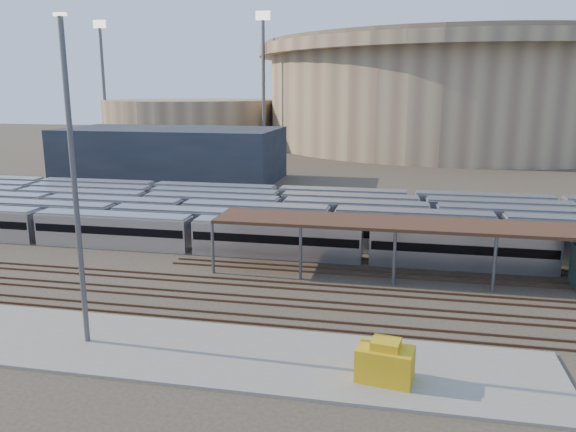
# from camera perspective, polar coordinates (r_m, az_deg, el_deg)

# --- Properties ---
(ground) EXTENTS (420.00, 420.00, 0.00)m
(ground) POSITION_cam_1_polar(r_m,az_deg,el_deg) (51.87, 0.39, -6.82)
(ground) COLOR #383026
(ground) RESTS_ON ground
(apron) EXTENTS (50.00, 9.00, 0.20)m
(apron) POSITION_cam_1_polar(r_m,az_deg,el_deg) (39.92, -11.22, -13.15)
(apron) COLOR gray
(apron) RESTS_ON ground
(subway_trains) EXTENTS (126.09, 23.90, 3.60)m
(subway_trains) POSITION_cam_1_polar(r_m,az_deg,el_deg) (69.37, 0.99, -0.22)
(subway_trains) COLOR #B6B5BA
(subway_trains) RESTS_ON ground
(inspection_shed) EXTENTS (60.30, 6.00, 5.30)m
(inspection_shed) POSITION_cam_1_polar(r_m,az_deg,el_deg) (54.85, 24.46, -1.47)
(inspection_shed) COLOR #545458
(inspection_shed) RESTS_ON ground
(empty_tracks) EXTENTS (170.00, 9.62, 0.18)m
(empty_tracks) POSITION_cam_1_polar(r_m,az_deg,el_deg) (47.26, -0.81, -8.70)
(empty_tracks) COLOR #4C3323
(empty_tracks) RESTS_ON ground
(stadium) EXTENTS (124.00, 124.00, 32.50)m
(stadium) POSITION_cam_1_polar(r_m,az_deg,el_deg) (188.59, 16.69, 11.96)
(stadium) COLOR gray
(stadium) RESTS_ON ground
(secondary_arena) EXTENTS (56.00, 56.00, 14.00)m
(secondary_arena) POSITION_cam_1_polar(r_m,az_deg,el_deg) (191.31, -9.86, 9.46)
(secondary_arena) COLOR gray
(secondary_arena) RESTS_ON ground
(service_building) EXTENTS (42.00, 20.00, 10.00)m
(service_building) POSITION_cam_1_polar(r_m,az_deg,el_deg) (112.83, -11.77, 6.19)
(service_building) COLOR #1E232D
(service_building) RESTS_ON ground
(floodlight_0) EXTENTS (4.00, 1.00, 38.40)m
(floodlight_0) POSITION_cam_1_polar(r_m,az_deg,el_deg) (162.84, -2.51, 13.89)
(floodlight_0) COLOR #545458
(floodlight_0) RESTS_ON ground
(floodlight_1) EXTENTS (4.00, 1.00, 38.40)m
(floodlight_1) POSITION_cam_1_polar(r_m,az_deg,el_deg) (192.73, -18.26, 13.11)
(floodlight_1) COLOR #545458
(floodlight_1) RESTS_ON ground
(floodlight_3) EXTENTS (4.00, 1.00, 38.40)m
(floodlight_3) POSITION_cam_1_polar(r_m,az_deg,el_deg) (208.89, 6.42, 13.57)
(floodlight_3) COLOR #545458
(floodlight_3) RESTS_ON ground
(yard_light_pole) EXTENTS (0.82, 0.36, 21.78)m
(yard_light_pole) POSITION_cam_1_polar(r_m,az_deg,el_deg) (39.45, -20.87, 2.87)
(yard_light_pole) COLOR #545458
(yard_light_pole) RESTS_ON apron
(yellow_equipment) EXTENTS (3.60, 2.57, 2.08)m
(yellow_equipment) POSITION_cam_1_polar(r_m,az_deg,el_deg) (35.37, 9.83, -14.59)
(yellow_equipment) COLOR #BF9A12
(yellow_equipment) RESTS_ON apron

